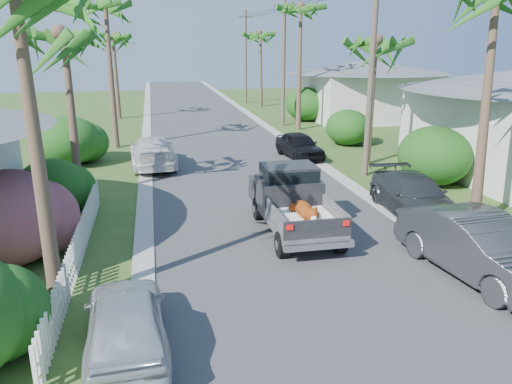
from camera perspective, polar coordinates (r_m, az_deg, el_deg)
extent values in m
plane|color=#344F1D|center=(10.41, 12.57, -17.70)|extent=(120.00, 120.00, 0.00)
cube|color=#38383A|center=(33.49, -4.98, 6.53)|extent=(8.00, 100.00, 0.02)
cube|color=#A5A39E|center=(33.28, -12.39, 6.18)|extent=(0.60, 100.00, 0.06)
cube|color=#A5A39E|center=(34.25, 2.23, 6.83)|extent=(0.60, 100.00, 0.06)
cylinder|color=black|center=(14.12, 3.01, -6.02)|extent=(0.28, 0.76, 0.76)
cylinder|color=black|center=(14.62, 9.51, -5.43)|extent=(0.28, 0.76, 0.76)
cylinder|color=black|center=(17.08, 0.27, -1.93)|extent=(0.28, 0.76, 0.76)
cylinder|color=black|center=(17.50, 5.73, -1.56)|extent=(0.28, 0.76, 0.76)
cube|color=slate|center=(14.83, 5.58, -3.94)|extent=(1.90, 2.40, 0.24)
cube|color=slate|center=(14.47, 2.13, -2.81)|extent=(0.06, 2.40, 0.55)
cube|color=slate|center=(14.99, 8.99, -2.30)|extent=(0.06, 2.40, 0.55)
cube|color=black|center=(13.67, 7.06, -4.20)|extent=(1.92, 0.08, 0.52)
cube|color=silver|center=(13.68, 7.21, -6.11)|extent=(1.98, 0.18, 0.18)
cube|color=red|center=(13.36, 3.88, -4.06)|extent=(0.18, 0.05, 0.14)
cube|color=red|center=(13.85, 10.29, -3.53)|extent=(0.18, 0.05, 0.14)
cube|color=black|center=(16.38, 3.73, -0.32)|extent=(1.94, 1.65, 1.10)
cube|color=black|center=(16.18, 3.78, 2.15)|extent=(1.70, 1.35, 0.55)
cube|color=black|center=(15.57, 4.43, 1.44)|extent=(1.60, 0.05, 0.45)
cube|color=black|center=(17.58, 2.65, 0.36)|extent=(1.94, 1.20, 0.80)
cube|color=white|center=(14.76, 5.60, -3.22)|extent=(1.70, 2.10, 0.16)
ellipsoid|color=#EC5A13|center=(14.76, 5.52, -1.99)|extent=(0.48, 1.25, 0.43)
sphere|color=#EC5A13|center=(14.06, 6.42, -2.63)|extent=(0.40, 0.40, 0.40)
ellipsoid|color=white|center=(14.79, 5.51, -2.36)|extent=(0.32, 0.86, 0.18)
imported|color=#2D2F32|center=(13.99, 24.15, -5.80)|extent=(2.37, 5.15, 1.64)
imported|color=#2C3031|center=(18.34, 17.59, -0.43)|extent=(2.16, 4.79, 1.36)
imported|color=black|center=(26.44, 4.98, 5.29)|extent=(1.99, 4.05, 1.33)
imported|color=silver|center=(10.21, -14.63, -14.24)|extent=(1.76, 3.91, 1.31)
imported|color=silver|center=(24.95, -11.72, 4.52)|extent=(2.36, 5.25, 1.49)
cone|color=brown|center=(11.27, -23.69, 3.41)|extent=(0.36, 0.71, 7.01)
cone|color=brown|center=(20.18, -20.27, 7.86)|extent=(0.36, 0.61, 6.21)
cone|color=brown|center=(29.91, -16.23, 12.46)|extent=(0.36, 0.36, 8.00)
cone|color=brown|center=(41.94, -15.69, 12.46)|extent=(0.36, 0.75, 6.51)
cone|color=brown|center=(17.20, 24.71, 8.23)|extent=(0.36, 0.73, 7.51)
cone|color=brown|center=(25.19, 13.02, 9.75)|extent=(0.36, 0.54, 6.01)
cone|color=brown|center=(35.26, 4.99, 13.72)|extent=(0.36, 0.36, 8.20)
cone|color=brown|center=(48.93, 0.54, 13.72)|extent=(0.36, 0.63, 6.81)
ellipsoid|color=#BE1B67|center=(15.02, -26.48, -2.65)|extent=(3.00, 3.30, 2.60)
ellipsoid|color=#134414|center=(18.75, -22.28, 0.47)|extent=(2.40, 2.64, 2.00)
ellipsoid|color=#134414|center=(26.51, -20.66, 5.50)|extent=(3.20, 3.52, 2.40)
ellipsoid|color=#134414|center=(22.53, 19.70, 3.93)|extent=(3.00, 3.30, 2.50)
ellipsoid|color=#134414|center=(30.36, 10.46, 7.27)|extent=(2.60, 2.86, 2.10)
ellipsoid|color=#134414|center=(39.83, 5.76, 9.97)|extent=(3.20, 3.52, 2.60)
cube|color=white|center=(14.45, -19.63, -5.95)|extent=(0.10, 11.00, 1.00)
cube|color=silver|center=(41.53, 12.50, 10.63)|extent=(9.00, 8.00, 3.60)
cone|color=#595B60|center=(41.38, 12.70, 13.80)|extent=(6.48, 6.48, 1.00)
cylinder|color=brown|center=(22.84, 13.03, 12.88)|extent=(0.26, 0.26, 9.00)
cylinder|color=brown|center=(37.01, 3.18, 14.50)|extent=(0.26, 0.26, 9.00)
cube|color=brown|center=(37.08, 3.28, 20.54)|extent=(1.60, 0.10, 0.10)
cylinder|color=brown|center=(51.65, -1.19, 15.09)|extent=(0.26, 0.26, 9.00)
cube|color=brown|center=(51.70, -1.22, 19.41)|extent=(1.60, 0.10, 0.10)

